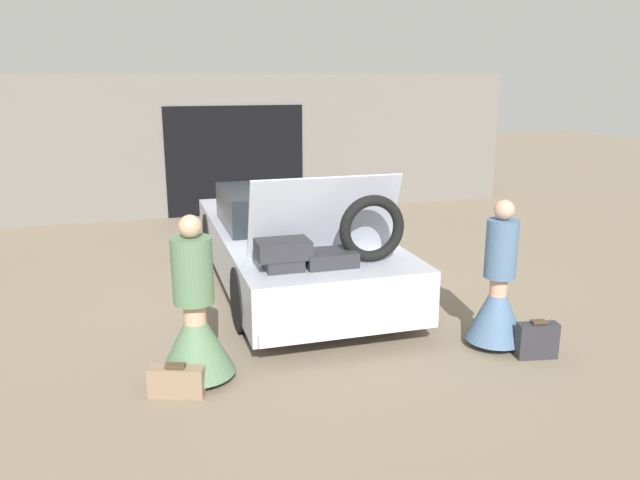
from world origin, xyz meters
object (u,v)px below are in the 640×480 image
object	(u,v)px
suitcase_beside_left_person	(176,381)
car	(293,242)
suitcase_beside_right_person	(537,340)
person_right	(498,296)
person_left	(195,324)

from	to	relation	value
suitcase_beside_left_person	car	bearing A→B (deg)	57.03
suitcase_beside_left_person	suitcase_beside_right_person	distance (m)	3.55
person_right	suitcase_beside_left_person	bearing A→B (deg)	97.52
person_right	person_left	bearing A→B (deg)	92.70
suitcase_beside_right_person	car	bearing A→B (deg)	121.31
suitcase_beside_left_person	person_right	bearing A→B (deg)	2.41
person_right	suitcase_beside_left_person	world-z (taller)	person_right
car	person_right	xyz separation A→B (m)	(1.54, -2.57, -0.03)
person_right	suitcase_beside_right_person	bearing A→B (deg)	-141.51
person_right	suitcase_beside_right_person	world-z (taller)	person_right
person_left	person_right	world-z (taller)	person_left
person_right	suitcase_beside_left_person	distance (m)	3.33
car	person_right	bearing A→B (deg)	-59.00
person_left	suitcase_beside_left_person	size ratio (longest dim) A/B	3.08
person_left	suitcase_beside_right_person	world-z (taller)	person_left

